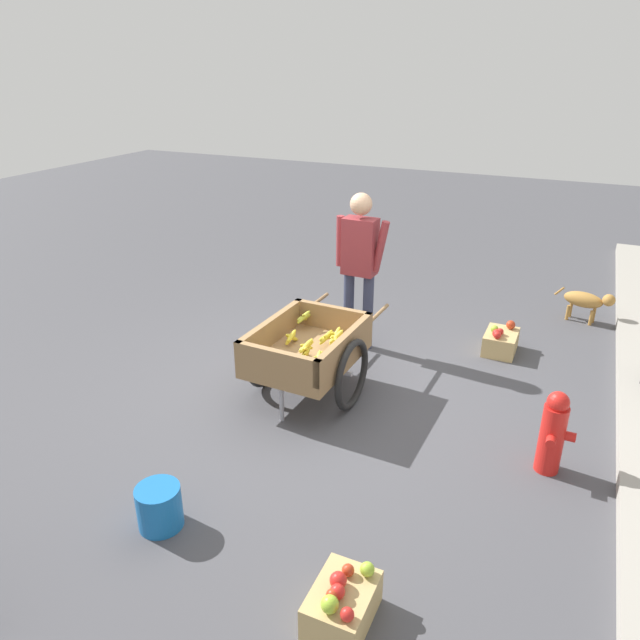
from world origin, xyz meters
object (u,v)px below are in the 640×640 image
object	(u,v)px
fruit_cart	(308,353)
mixed_fruit_crate	(501,341)
fire_hydrant	(553,432)
plastic_bucket	(159,507)
vendor_person	(360,258)
apple_crate	(342,603)
dog	(587,300)

from	to	relation	value
fruit_cart	mixed_fruit_crate	distance (m)	2.21
fruit_cart	fire_hydrant	xyz separation A→B (m)	(0.23, 2.11, -0.10)
fruit_cart	plastic_bucket	distance (m)	1.93
vendor_person	apple_crate	bearing A→B (deg)	19.87
dog	fire_hydrant	world-z (taller)	fire_hydrant
plastic_bucket	mixed_fruit_crate	size ratio (longest dim) A/B	0.68
fruit_cart	apple_crate	world-z (taller)	fruit_cart
vendor_person	mixed_fruit_crate	world-z (taller)	vendor_person
vendor_person	dog	bearing A→B (deg)	127.58
fire_hydrant	mixed_fruit_crate	xyz separation A→B (m)	(-1.86, -0.64, -0.21)
fruit_cart	vendor_person	xyz separation A→B (m)	(-1.15, 0.04, 0.56)
dog	mixed_fruit_crate	bearing A→B (deg)	-32.50
plastic_bucket	mixed_fruit_crate	world-z (taller)	mixed_fruit_crate
plastic_bucket	fire_hydrant	bearing A→B (deg)	126.38
plastic_bucket	dog	bearing A→B (deg)	153.14
dog	fire_hydrant	bearing A→B (deg)	-2.39
dog	fruit_cart	bearing A→B (deg)	-38.22
fruit_cart	plastic_bucket	world-z (taller)	fruit_cart
fruit_cart	plastic_bucket	xyz separation A→B (m)	(1.90, -0.17, -0.28)
fire_hydrant	plastic_bucket	world-z (taller)	fire_hydrant
fruit_cart	vendor_person	bearing A→B (deg)	178.05
vendor_person	dog	world-z (taller)	vendor_person
dog	apple_crate	size ratio (longest dim) A/B	1.50
vendor_person	plastic_bucket	distance (m)	3.17
dog	apple_crate	xyz separation A→B (m)	(4.92, -1.03, -0.14)
fire_hydrant	mixed_fruit_crate	world-z (taller)	fire_hydrant
plastic_bucket	mixed_fruit_crate	distance (m)	3.89
dog	mixed_fruit_crate	world-z (taller)	dog
dog	fire_hydrant	xyz separation A→B (m)	(3.07, -0.13, 0.06)
mixed_fruit_crate	plastic_bucket	bearing A→B (deg)	-24.79
vendor_person	plastic_bucket	bearing A→B (deg)	-3.87
dog	mixed_fruit_crate	xyz separation A→B (m)	(1.21, -0.77, -0.15)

